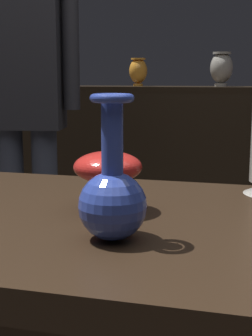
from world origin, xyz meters
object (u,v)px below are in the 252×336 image
at_px(vase_left_accent, 108,169).
at_px(shelf_vase_far_left, 58,74).
at_px(vase_centerpiece, 113,195).
at_px(shelf_vase_center, 221,68).
at_px(visitor_near_left, 25,90).
at_px(shelf_vase_left, 138,71).

bearing_deg(vase_left_accent, shelf_vase_far_left, 114.44).
relative_size(vase_centerpiece, shelf_vase_center, 1.08).
xyz_separation_m(vase_left_accent, visitor_near_left, (-0.68, 1.06, 0.11)).
distance_m(shelf_vase_far_left, shelf_vase_left, 0.52).
relative_size(shelf_vase_far_left, visitor_near_left, 0.08).
bearing_deg(vase_left_accent, shelf_vase_center, 88.35).
xyz_separation_m(vase_left_accent, shelf_vase_center, (0.06, 2.21, 0.22)).
height_order(vase_left_accent, shelf_vase_left, shelf_vase_left).
xyz_separation_m(vase_centerpiece, shelf_vase_left, (-0.51, 2.37, 0.22)).
height_order(vase_left_accent, shelf_vase_center, shelf_vase_center).
distance_m(vase_centerpiece, visitor_near_left, 1.42).
bearing_deg(visitor_near_left, shelf_vase_left, -110.78).
xyz_separation_m(vase_left_accent, shelf_vase_left, (-0.46, 2.21, 0.21)).
bearing_deg(shelf_vase_center, vase_left_accent, -91.65).
bearing_deg(visitor_near_left, shelf_vase_far_left, -84.61).
relative_size(vase_centerpiece, vase_left_accent, 1.75).
bearing_deg(shelf_vase_far_left, shelf_vase_left, 7.08).
bearing_deg(vase_centerpiece, shelf_vase_far_left, 114.09).
bearing_deg(shelf_vase_left, vase_centerpiece, -77.85).
bearing_deg(shelf_vase_center, shelf_vase_far_left, -176.87).
height_order(vase_left_accent, visitor_near_left, visitor_near_left).
bearing_deg(shelf_vase_far_left, shelf_vase_center, 3.13).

